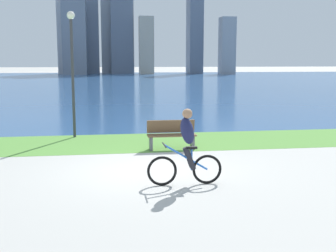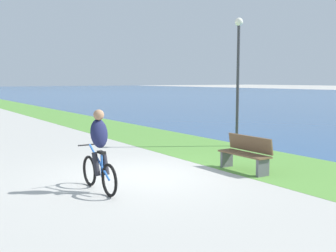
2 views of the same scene
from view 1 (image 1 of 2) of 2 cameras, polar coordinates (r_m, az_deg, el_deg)
The scene contains 7 objects.
ground_plane at distance 10.93m, azimuth -2.62°, elevation -5.87°, with size 300.00×300.00×0.00m, color #B2AFA8.
grass_strip_bayside at distance 14.57m, azimuth -4.06°, elevation -2.16°, with size 120.00×3.37×0.01m, color #59933D.
bay_water_surface at distance 54.46m, azimuth -7.18°, elevation 5.81°, with size 300.00×76.86×0.00m, color #2D568C.
cyclist_lead at distance 9.51m, azimuth 2.45°, elevation -2.88°, with size 1.68×0.52×1.71m.
bench_near_path at distance 13.38m, azimuth 0.45°, elevation -1.17°, with size 1.50×0.47×0.90m.
lamppost_tall at distance 15.64m, azimuth -12.56°, elevation 8.85°, with size 0.28×0.28×4.41m.
city_skyline_far_shore at distance 85.65m, azimuth -6.99°, elevation 13.17°, with size 33.09×10.96×27.51m.
Camera 1 is at (-1.02, -10.53, 2.76)m, focal length 46.14 mm.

